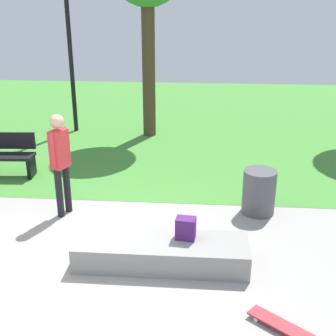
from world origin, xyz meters
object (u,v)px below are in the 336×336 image
object	(u,v)px
concrete_ledge	(162,252)
trash_bin	(259,192)
skater_watching	(60,157)
lamp_post	(69,40)
backpack_on_ledge	(186,228)
skateboard_by_ledge	(281,325)

from	to	relation	value
concrete_ledge	trash_bin	size ratio (longest dim) A/B	3.12
skater_watching	lamp_post	world-z (taller)	lamp_post
concrete_ledge	trash_bin	distance (m)	2.36
concrete_ledge	lamp_post	size ratio (longest dim) A/B	0.60
backpack_on_ledge	skateboard_by_ledge	distance (m)	1.85
concrete_ledge	lamp_post	bearing A→B (deg)	115.20
backpack_on_ledge	trash_bin	bearing A→B (deg)	-120.33
concrete_ledge	skateboard_by_ledge	xyz separation A→B (m)	(1.51, -1.25, -0.12)
concrete_ledge	skater_watching	xyz separation A→B (m)	(-1.86, 1.43, 0.88)
backpack_on_ledge	trash_bin	distance (m)	2.05
backpack_on_ledge	lamp_post	world-z (taller)	lamp_post
concrete_ledge	trash_bin	world-z (taller)	trash_bin
skater_watching	trash_bin	bearing A→B (deg)	5.57
concrete_ledge	skater_watching	distance (m)	2.50
skater_watching	skateboard_by_ledge	bearing A→B (deg)	-38.51
lamp_post	skateboard_by_ledge	bearing A→B (deg)	-59.49
backpack_on_ledge	lamp_post	xyz separation A→B (m)	(-3.39, 6.39, 1.97)
lamp_post	trash_bin	world-z (taller)	lamp_post
skateboard_by_ledge	trash_bin	world-z (taller)	trash_bin
skater_watching	backpack_on_ledge	bearing A→B (deg)	-30.98
concrete_ledge	skateboard_by_ledge	distance (m)	1.96
skater_watching	trash_bin	world-z (taller)	skater_watching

